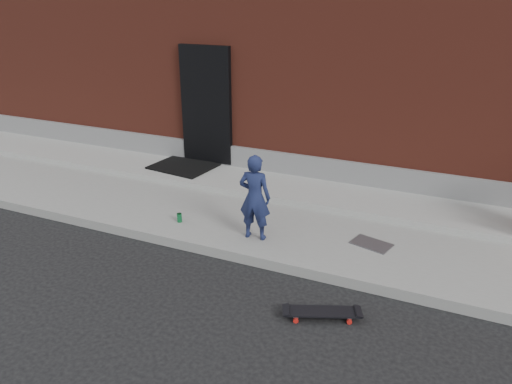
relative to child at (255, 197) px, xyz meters
The scene contains 9 objects.
ground 1.06m from the child, 46.86° to the right, with size 80.00×80.00×0.00m, color black.
sidewalk 1.30m from the child, 63.09° to the left, with size 20.00×3.00×0.15m, color gray.
apron 2.02m from the child, 75.23° to the left, with size 20.00×1.20×0.10m, color gray.
building 6.71m from the child, 85.64° to the left, with size 20.00×8.10×5.00m.
child is the anchor object (origin of this frame).
skateboard 2.00m from the child, 41.77° to the right, with size 0.89×0.53×0.10m.
soda_can 1.39m from the child, behind, with size 0.08×0.08×0.14m, color #197E41.
doormat 3.14m from the child, 140.89° to the left, with size 1.15×0.93×0.03m, color black.
utility_plate 1.77m from the child, 16.34° to the left, with size 0.54×0.34×0.02m, color #5B5B61.
Camera 1 is at (2.13, -5.35, 3.51)m, focal length 35.00 mm.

